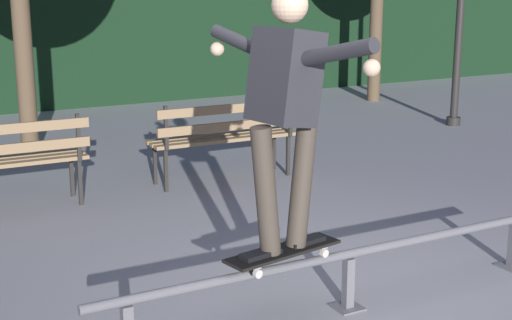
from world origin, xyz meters
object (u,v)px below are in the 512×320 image
Objects in this scene: park_bench_left_center at (226,132)px; grind_rail at (349,264)px; skateboarder at (285,99)px; skateboard at (283,252)px.

grind_rail is at bearing -102.15° from park_bench_left_center.
park_bench_left_center is at bearing 77.85° from grind_rail.
grind_rail is 2.24× the size of skateboarder.
grind_rail is at bearing -0.06° from skateboarder.
park_bench_left_center is at bearing 69.76° from skateboarder.
park_bench_left_center is (1.17, 3.17, 0.06)m from skateboard.
skateboarder reaches higher than grind_rail.
grind_rail is at bearing -0.00° from skateboard.
skateboarder is (-0.49, 0.00, 1.11)m from grind_rail.
skateboarder is (0.00, 0.00, 0.94)m from skateboard.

